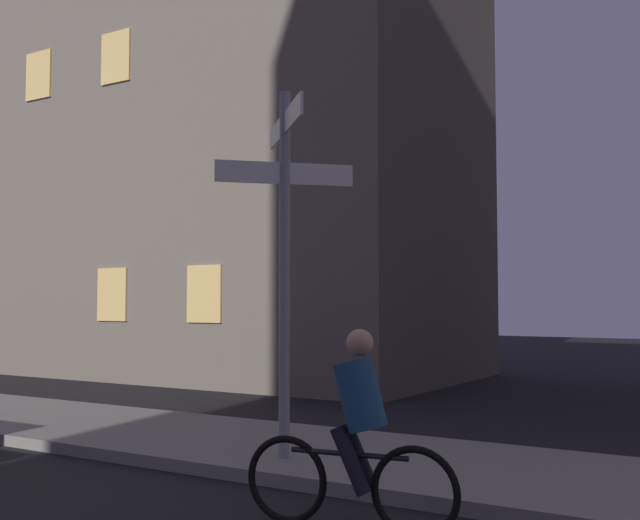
# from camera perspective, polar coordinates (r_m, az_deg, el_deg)

# --- Properties ---
(sidewalk_kerb) EXTENTS (40.00, 2.72, 0.14)m
(sidewalk_kerb) POSITION_cam_1_polar(r_m,az_deg,el_deg) (9.86, -7.14, -13.41)
(sidewalk_kerb) COLOR gray
(sidewalk_kerb) RESTS_ON ground_plane
(signpost) EXTENTS (1.29, 1.29, 4.02)m
(signpost) POSITION_cam_1_polar(r_m,az_deg,el_deg) (8.38, -2.67, 1.87)
(signpost) COLOR gray
(signpost) RESTS_ON sidewalk_kerb
(cyclist) EXTENTS (1.81, 0.38, 1.61)m
(cyclist) POSITION_cam_1_polar(r_m,az_deg,el_deg) (6.24, 2.59, -13.12)
(cyclist) COLOR black
(cyclist) RESTS_ON ground_plane
(building_left_block) EXTENTS (13.51, 6.74, 19.42)m
(building_left_block) POSITION_cam_1_polar(r_m,az_deg,el_deg) (21.80, -8.18, 18.05)
(building_left_block) COLOR #6B6056
(building_left_block) RESTS_ON ground_plane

